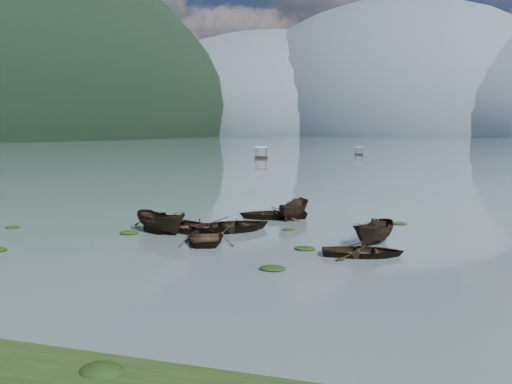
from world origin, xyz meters
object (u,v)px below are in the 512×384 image
(rowboat_0, at_px, (161,229))
(rowboat_3, at_px, (206,241))
(pontoon_centre, at_px, (359,155))
(pontoon_left, at_px, (261,159))

(rowboat_0, height_order, rowboat_3, rowboat_0)
(rowboat_0, distance_m, pontoon_centre, 117.89)
(rowboat_0, distance_m, pontoon_left, 92.75)
(rowboat_3, xyz_separation_m, pontoon_left, (-26.57, 92.81, 0.00))
(rowboat_3, distance_m, pontoon_left, 96.54)
(pontoon_centre, bearing_deg, rowboat_0, -96.79)
(pontoon_centre, bearing_deg, rowboat_3, -94.85)
(pontoon_left, xyz_separation_m, pontoon_centre, (17.69, 27.78, 0.00))
(pontoon_centre, bearing_deg, pontoon_left, -131.54)
(rowboat_0, bearing_deg, pontoon_left, 78.37)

